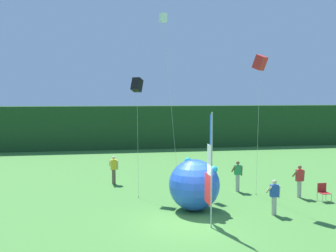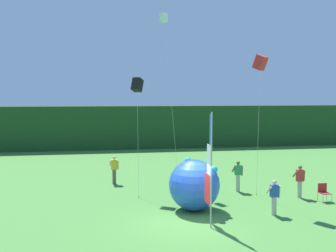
% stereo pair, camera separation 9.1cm
% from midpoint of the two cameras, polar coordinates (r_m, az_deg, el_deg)
% --- Properties ---
extents(ground_plane, '(120.00, 120.00, 0.00)m').
position_cam_midpoint_polar(ground_plane, '(16.61, 3.27, -14.01)').
color(ground_plane, '#478438').
extents(distant_treeline, '(80.00, 2.40, 4.27)m').
position_cam_midpoint_polar(distant_treeline, '(38.87, -4.27, -0.14)').
color(distant_treeline, '#1E421E').
rests_on(distant_treeline, ground).
extents(banner_flag, '(0.06, 1.03, 4.65)m').
position_cam_midpoint_polar(banner_flag, '(15.63, 6.04, -6.76)').
color(banner_flag, '#B7B7BC').
rests_on(banner_flag, ground).
extents(person_near_banner, '(0.55, 0.48, 1.70)m').
position_cam_midpoint_polar(person_near_banner, '(21.11, 18.88, -7.68)').
color(person_near_banner, '#B7B2A3').
rests_on(person_near_banner, ground).
extents(person_mid_field, '(0.55, 0.48, 1.58)m').
position_cam_midpoint_polar(person_mid_field, '(17.82, 15.41, -10.07)').
color(person_mid_field, '#B7B2A3').
rests_on(person_mid_field, ground).
extents(person_far_left, '(0.55, 0.48, 1.70)m').
position_cam_midpoint_polar(person_far_left, '(21.56, 10.22, -7.24)').
color(person_far_left, '#B7B2A3').
rests_on(person_far_left, ground).
extents(person_far_right, '(0.55, 0.48, 1.69)m').
position_cam_midpoint_polar(person_far_right, '(23.23, -8.21, -6.38)').
color(person_far_right, brown).
rests_on(person_far_right, ground).
extents(inflatable_balloon, '(2.36, 2.36, 2.38)m').
position_cam_midpoint_polar(inflatable_balloon, '(17.85, 3.80, -8.74)').
color(inflatable_balloon, blue).
rests_on(inflatable_balloon, ground).
extents(folding_chair, '(0.51, 0.51, 0.89)m').
position_cam_midpoint_polar(folding_chair, '(20.93, 22.03, -8.97)').
color(folding_chair, '#BCBCC1').
rests_on(folding_chair, ground).
extents(kite_black_box_0, '(0.75, 1.58, 6.27)m').
position_cam_midpoint_polar(kite_black_box_0, '(20.64, -4.78, 6.08)').
color(kite_black_box_0, brown).
rests_on(kite_black_box_0, ground).
extents(kite_red_box_1, '(0.80, 1.58, 7.29)m').
position_cam_midpoint_polar(kite_red_box_1, '(19.42, 13.42, 9.10)').
color(kite_red_box_1, brown).
rests_on(kite_red_box_1, ground).
extents(kite_white_box_2, '(1.28, 0.87, 10.24)m').
position_cam_midpoint_polar(kite_white_box_2, '(23.74, -0.81, 15.59)').
color(kite_white_box_2, brown).
rests_on(kite_white_box_2, ground).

